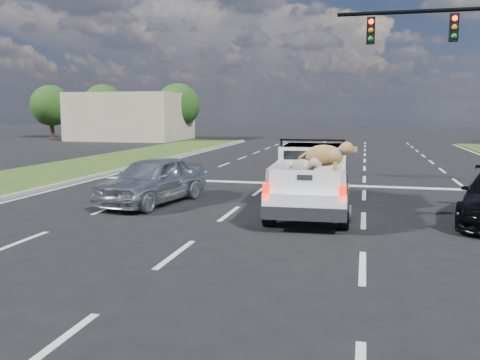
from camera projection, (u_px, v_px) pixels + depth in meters
name	position (u px, v px, depth m)	size (l,w,h in m)	color
ground	(265.00, 261.00, 9.33)	(160.00, 160.00, 0.00)	black
road_markings	(306.00, 200.00, 15.65)	(17.75, 60.00, 0.01)	silver
curb_left	(37.00, 190.00, 17.24)	(0.15, 60.00, 0.14)	gray
building_left	(131.00, 117.00, 48.41)	(10.00, 8.00, 4.40)	#B9A98D
tree_far_a	(51.00, 106.00, 52.55)	(4.20, 4.20, 5.40)	#332114
tree_far_b	(103.00, 105.00, 51.13)	(4.20, 4.20, 5.40)	#332114
tree_far_c	(178.00, 105.00, 49.24)	(4.20, 4.20, 5.40)	#332114
pickup_truck	(312.00, 177.00, 13.87)	(2.22, 5.35, 1.98)	black
silver_sedan	(153.00, 180.00, 15.10)	(1.66, 4.14, 1.41)	silver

